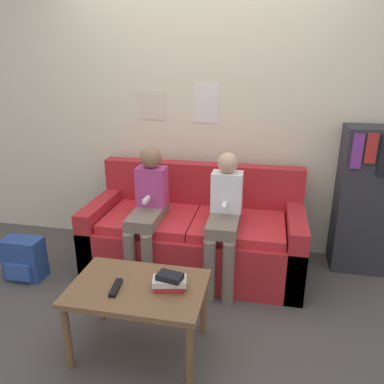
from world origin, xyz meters
TOP-DOWN VIEW (x-y plane):
  - ground_plane at (0.00, 0.00)m, footprint 10.00×10.00m
  - wall_back at (-0.00, 1.01)m, footprint 8.00×0.07m
  - couch at (0.00, 0.52)m, footprint 1.79×0.80m
  - coffee_table at (-0.14, -0.54)m, footprint 0.80×0.53m
  - person_left at (-0.35, 0.32)m, footprint 0.24×0.55m
  - person_right at (0.27, 0.32)m, footprint 0.24×0.55m
  - tv_remote at (-0.25, -0.60)m, footprint 0.06×0.17m
  - book_stack at (0.05, -0.53)m, footprint 0.21×0.15m
  - bookshelf at (1.37, 0.80)m, footprint 0.43×0.33m
  - backpack at (-1.35, 0.05)m, footprint 0.31×0.21m

SIDE VIEW (x-z plane):
  - ground_plane at x=0.00m, z-range 0.00..0.00m
  - backpack at x=-1.35m, z-range 0.00..0.35m
  - couch at x=0.00m, z-range -0.14..0.72m
  - coffee_table at x=-0.14m, z-range 0.17..0.63m
  - tv_remote at x=-0.25m, z-range 0.46..0.48m
  - book_stack at x=0.05m, z-range 0.46..0.56m
  - person_right at x=0.27m, z-range 0.07..1.12m
  - person_left at x=-0.35m, z-range 0.07..1.14m
  - bookshelf at x=1.37m, z-range 0.00..1.24m
  - wall_back at x=0.00m, z-range 0.00..2.60m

